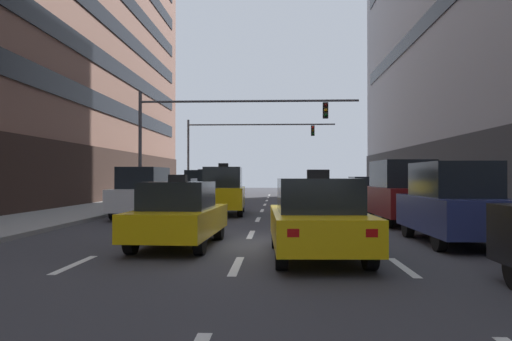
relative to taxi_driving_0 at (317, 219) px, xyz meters
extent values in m
plane|color=#38383D|center=(-1.60, 2.03, -0.81)|extent=(120.00, 120.00, 0.00)
cube|color=silver|center=(-4.71, -0.97, -0.81)|extent=(0.16, 2.00, 0.01)
cube|color=silver|center=(-4.71, 4.03, -0.81)|extent=(0.16, 2.00, 0.01)
cube|color=silver|center=(-4.71, 9.03, -0.81)|extent=(0.16, 2.00, 0.01)
cube|color=silver|center=(-4.71, 14.03, -0.81)|extent=(0.16, 2.00, 0.01)
cube|color=silver|center=(-4.71, 19.03, -0.81)|extent=(0.16, 2.00, 0.01)
cube|color=silver|center=(-4.71, 24.03, -0.81)|extent=(0.16, 2.00, 0.01)
cube|color=silver|center=(-4.71, 29.03, -0.81)|extent=(0.16, 2.00, 0.01)
cube|color=silver|center=(-4.71, 34.03, -0.81)|extent=(0.16, 2.00, 0.01)
cube|color=silver|center=(-1.60, -0.97, -0.81)|extent=(0.16, 2.00, 0.01)
cube|color=silver|center=(-1.60, 4.03, -0.81)|extent=(0.16, 2.00, 0.01)
cube|color=silver|center=(-1.60, 9.03, -0.81)|extent=(0.16, 2.00, 0.01)
cube|color=silver|center=(-1.60, 14.03, -0.81)|extent=(0.16, 2.00, 0.01)
cube|color=silver|center=(-1.60, 19.03, -0.81)|extent=(0.16, 2.00, 0.01)
cube|color=silver|center=(-1.60, 24.03, -0.81)|extent=(0.16, 2.00, 0.01)
cube|color=silver|center=(-1.60, 29.03, -0.81)|extent=(0.16, 2.00, 0.01)
cube|color=silver|center=(-1.60, 34.03, -0.81)|extent=(0.16, 2.00, 0.01)
cube|color=silver|center=(1.51, -0.97, -0.81)|extent=(0.16, 2.00, 0.01)
cube|color=silver|center=(1.51, 4.03, -0.81)|extent=(0.16, 2.00, 0.01)
cube|color=silver|center=(1.51, 9.03, -0.81)|extent=(0.16, 2.00, 0.01)
cube|color=silver|center=(1.51, 14.03, -0.81)|extent=(0.16, 2.00, 0.01)
cube|color=silver|center=(1.51, 19.03, -0.81)|extent=(0.16, 2.00, 0.01)
cube|color=silver|center=(1.51, 24.03, -0.81)|extent=(0.16, 2.00, 0.01)
cube|color=silver|center=(1.51, 29.03, -0.81)|extent=(0.16, 2.00, 0.01)
cube|color=silver|center=(1.51, 34.03, -0.81)|extent=(0.16, 2.00, 0.01)
cylinder|color=black|center=(-0.85, 1.37, -0.48)|extent=(0.24, 0.67, 0.66)
cylinder|color=black|center=(0.75, 1.43, -0.48)|extent=(0.24, 0.67, 0.66)
cylinder|color=black|center=(-0.75, -1.32, -0.48)|extent=(0.24, 0.67, 0.66)
cylinder|color=black|center=(0.85, -1.27, -0.48)|extent=(0.24, 0.67, 0.66)
cube|color=yellow|center=(0.00, 0.05, -0.16)|extent=(2.00, 4.47, 0.64)
cube|color=black|center=(0.01, -0.15, 0.50)|extent=(1.67, 1.96, 0.68)
cube|color=white|center=(-0.73, 2.19, -0.05)|extent=(0.20, 0.09, 0.14)
cube|color=red|center=(-0.57, -2.13, -0.05)|extent=(0.20, 0.09, 0.14)
cube|color=white|center=(0.56, 2.24, -0.05)|extent=(0.20, 0.09, 0.14)
cube|color=red|center=(0.72, -2.08, -0.05)|extent=(0.20, 0.09, 0.14)
cube|color=black|center=(0.01, -0.15, 0.93)|extent=(0.45, 0.22, 0.18)
cylinder|color=black|center=(-3.90, 2.87, -0.50)|extent=(0.23, 0.63, 0.62)
cylinder|color=black|center=(-2.39, 2.81, -0.50)|extent=(0.23, 0.63, 0.62)
cylinder|color=black|center=(-4.00, 0.32, -0.50)|extent=(0.23, 0.63, 0.62)
cylinder|color=black|center=(-2.49, 0.26, -0.50)|extent=(0.23, 0.63, 0.62)
cube|color=yellow|center=(-3.20, 1.57, -0.20)|extent=(1.91, 4.23, 0.61)
cube|color=black|center=(-3.20, 1.38, 0.43)|extent=(1.58, 1.86, 0.64)
cube|color=white|center=(-3.73, 3.63, -0.09)|extent=(0.19, 0.08, 0.13)
cube|color=red|center=(-3.89, -0.45, -0.09)|extent=(0.19, 0.08, 0.13)
cube|color=white|center=(-2.51, 3.58, -0.09)|extent=(0.19, 0.08, 0.13)
cube|color=red|center=(-2.67, -0.50, -0.09)|extent=(0.19, 0.08, 0.13)
cube|color=black|center=(-3.20, 1.38, 0.83)|extent=(0.42, 0.21, 0.17)
cylinder|color=black|center=(-7.07, 19.26, -0.50)|extent=(0.23, 0.64, 0.63)
cylinder|color=black|center=(-5.55, 19.20, -0.50)|extent=(0.23, 0.64, 0.63)
cylinder|color=black|center=(-7.17, 16.69, -0.50)|extent=(0.23, 0.64, 0.63)
cylinder|color=black|center=(-5.65, 16.63, -0.50)|extent=(0.23, 0.64, 0.63)
cube|color=white|center=(-6.36, 17.95, -0.20)|extent=(1.91, 4.25, 0.61)
cube|color=black|center=(-6.37, 17.76, 0.43)|extent=(1.59, 1.87, 0.65)
cube|color=white|center=(-6.89, 20.02, -0.09)|extent=(0.19, 0.08, 0.13)
cube|color=red|center=(-7.05, 15.92, -0.09)|extent=(0.19, 0.08, 0.13)
cube|color=white|center=(-5.67, 19.98, -0.09)|extent=(0.19, 0.08, 0.13)
cube|color=red|center=(-5.83, 15.87, -0.09)|extent=(0.19, 0.08, 0.13)
cylinder|color=black|center=(-4.07, 12.75, -0.49)|extent=(0.24, 0.66, 0.65)
cylinder|color=black|center=(-2.50, 12.82, -0.49)|extent=(0.24, 0.66, 0.65)
cylinder|color=black|center=(-3.96, 10.10, -0.49)|extent=(0.24, 0.66, 0.65)
cylinder|color=black|center=(-2.39, 10.17, -0.49)|extent=(0.24, 0.66, 0.65)
cube|color=yellow|center=(-3.23, 11.46, -0.05)|extent=(1.99, 4.39, 0.88)
cube|color=black|center=(-3.23, 11.46, 0.83)|extent=(1.68, 2.62, 0.88)
cube|color=white|center=(-3.95, 13.55, 0.11)|extent=(0.20, 0.09, 0.14)
cube|color=red|center=(-3.77, 9.32, 0.11)|extent=(0.20, 0.09, 0.14)
cube|color=white|center=(-2.69, 13.61, 0.11)|extent=(0.20, 0.09, 0.14)
cube|color=red|center=(-2.51, 9.37, 0.11)|extent=(0.20, 0.09, 0.14)
cube|color=black|center=(-3.23, 11.46, 1.37)|extent=(0.44, 0.21, 0.18)
cylinder|color=black|center=(-6.90, 24.67, -0.49)|extent=(0.25, 0.66, 0.65)
cylinder|color=black|center=(-5.32, 24.59, -0.49)|extent=(0.25, 0.66, 0.65)
cylinder|color=black|center=(-7.02, 22.00, -0.49)|extent=(0.25, 0.66, 0.65)
cylinder|color=black|center=(-5.44, 21.93, -0.49)|extent=(0.25, 0.66, 0.65)
cube|color=#1E512D|center=(-6.17, 23.30, -0.04)|extent=(2.01, 4.43, 0.89)
cube|color=black|center=(-6.17, 23.30, 0.85)|extent=(1.70, 2.64, 0.89)
cube|color=white|center=(-6.71, 25.46, 0.11)|extent=(0.20, 0.09, 0.14)
cube|color=red|center=(-6.90, 21.19, 0.11)|extent=(0.20, 0.09, 0.14)
cube|color=white|center=(-5.43, 25.40, 0.11)|extent=(0.20, 0.09, 0.14)
cube|color=red|center=(-5.63, 21.13, 0.11)|extent=(0.20, 0.09, 0.14)
cylinder|color=black|center=(-7.10, 31.37, -0.47)|extent=(0.25, 0.70, 0.70)
cylinder|color=black|center=(-5.41, 31.32, -0.47)|extent=(0.25, 0.70, 0.70)
cylinder|color=black|center=(-7.18, 28.53, -0.47)|extent=(0.25, 0.70, 0.70)
cylinder|color=black|center=(-5.50, 28.48, -0.47)|extent=(0.25, 0.70, 0.70)
cube|color=yellow|center=(-6.30, 29.93, 0.01)|extent=(2.08, 4.70, 0.95)
cube|color=black|center=(-6.30, 29.93, 0.96)|extent=(1.77, 2.79, 0.95)
cube|color=white|center=(-6.91, 32.22, 0.17)|extent=(0.21, 0.09, 0.15)
cube|color=red|center=(-7.05, 27.67, 0.17)|extent=(0.21, 0.09, 0.15)
cube|color=white|center=(-5.55, 32.18, 0.17)|extent=(0.21, 0.09, 0.15)
cube|color=red|center=(-5.69, 27.63, 0.17)|extent=(0.21, 0.09, 0.15)
cube|color=black|center=(-6.30, 29.93, 1.53)|extent=(0.47, 0.22, 0.19)
cylinder|color=black|center=(-7.07, 11.11, -0.50)|extent=(0.23, 0.65, 0.64)
cylinder|color=black|center=(-5.52, 11.06, -0.50)|extent=(0.23, 0.65, 0.64)
cylinder|color=black|center=(-7.15, 8.49, -0.50)|extent=(0.23, 0.65, 0.64)
cylinder|color=black|center=(-5.60, 8.45, -0.50)|extent=(0.23, 0.65, 0.64)
cube|color=white|center=(-6.33, 9.78, -0.06)|extent=(1.91, 4.31, 0.87)
cube|color=black|center=(-6.33, 9.78, 0.81)|extent=(1.63, 2.56, 0.87)
cube|color=white|center=(-6.89, 11.88, 0.09)|extent=(0.20, 0.08, 0.14)
cube|color=red|center=(-7.02, 7.71, 0.09)|extent=(0.20, 0.08, 0.14)
cube|color=white|center=(-5.65, 11.84, 0.09)|extent=(0.20, 0.08, 0.14)
cube|color=red|center=(-5.78, 7.67, 0.09)|extent=(0.20, 0.08, 0.14)
cube|color=white|center=(2.92, -1.97, 0.14)|extent=(0.20, 0.08, 0.14)
cylinder|color=black|center=(2.79, 3.61, -0.50)|extent=(0.22, 0.64, 0.63)
cylinder|color=black|center=(4.33, 3.63, -0.50)|extent=(0.22, 0.64, 0.63)
cylinder|color=black|center=(2.81, 1.01, -0.50)|extent=(0.22, 0.64, 0.63)
cylinder|color=black|center=(4.35, 1.03, -0.50)|extent=(0.22, 0.64, 0.63)
cube|color=navy|center=(3.57, 2.32, -0.06)|extent=(1.81, 4.25, 0.87)
cube|color=black|center=(3.57, 2.32, 0.80)|extent=(1.56, 2.52, 0.87)
cube|color=white|center=(2.93, 4.39, 0.09)|extent=(0.19, 0.08, 0.13)
cube|color=red|center=(2.97, 0.24, 0.09)|extent=(0.19, 0.08, 0.13)
cube|color=white|center=(4.17, 4.40, 0.09)|extent=(0.19, 0.08, 0.13)
cylinder|color=black|center=(2.69, 8.88, -0.47)|extent=(0.25, 0.70, 0.70)
cylinder|color=black|center=(4.38, 8.93, -0.47)|extent=(0.25, 0.70, 0.70)
cylinder|color=black|center=(2.76, 6.03, -0.47)|extent=(0.25, 0.70, 0.70)
cylinder|color=black|center=(4.46, 6.07, -0.47)|extent=(0.25, 0.70, 0.70)
cube|color=maroon|center=(3.57, 7.48, 0.01)|extent=(2.07, 4.70, 0.95)
cube|color=black|center=(3.57, 7.48, 0.96)|extent=(1.77, 2.79, 0.95)
cube|color=white|center=(2.83, 9.74, 0.18)|extent=(0.21, 0.09, 0.15)
cube|color=red|center=(2.95, 5.17, 0.18)|extent=(0.21, 0.09, 0.15)
cube|color=white|center=(4.19, 9.78, 0.18)|extent=(0.21, 0.09, 0.15)
cube|color=red|center=(4.31, 5.21, 0.18)|extent=(0.21, 0.09, 0.15)
cylinder|color=black|center=(2.74, 15.52, -0.48)|extent=(0.23, 0.67, 0.67)
cylinder|color=black|center=(4.36, 15.54, -0.48)|extent=(0.23, 0.67, 0.67)
cylinder|color=black|center=(2.78, 12.78, -0.48)|extent=(0.23, 0.67, 0.67)
cylinder|color=black|center=(4.40, 12.81, -0.48)|extent=(0.23, 0.67, 0.67)
cube|color=navy|center=(3.57, 14.16, -0.16)|extent=(1.92, 4.48, 0.65)
cube|color=black|center=(3.57, 13.96, 0.51)|extent=(1.65, 1.95, 0.69)
cube|color=white|center=(2.89, 16.34, -0.04)|extent=(0.20, 0.08, 0.14)
cube|color=red|center=(2.95, 11.97, -0.04)|extent=(0.20, 0.08, 0.14)
cube|color=white|center=(4.19, 16.36, -0.04)|extent=(0.20, 0.08, 0.14)
cube|color=red|center=(4.25, 11.98, -0.04)|extent=(0.20, 0.08, 0.14)
cylinder|color=#4C4C51|center=(-8.22, 15.90, 2.39)|extent=(0.18, 0.18, 6.12)
cylinder|color=#4C4C51|center=(-2.39, 15.90, 4.88)|extent=(11.66, 0.12, 0.12)
cube|color=black|center=(1.70, 15.90, 4.36)|extent=(0.28, 0.24, 0.84)
sphere|color=#4B0704|center=(1.70, 15.76, 4.62)|extent=(0.17, 0.17, 0.17)
sphere|color=orange|center=(1.70, 15.76, 4.36)|extent=(0.17, 0.17, 0.17)
sphere|color=#073E10|center=(1.70, 15.76, 4.10)|extent=(0.17, 0.17, 0.17)
cylinder|color=#4C4C51|center=(-8.22, 30.13, 2.43)|extent=(0.18, 0.18, 6.21)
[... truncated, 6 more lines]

